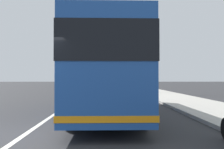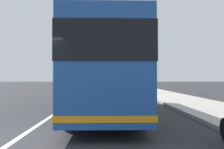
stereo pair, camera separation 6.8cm
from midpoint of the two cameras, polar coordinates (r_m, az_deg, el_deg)
The scene contains 8 objects.
ground_plane at distance 6.88m, azimuth -21.33°, elevation -13.90°, with size 220.00×220.00×0.00m, color #2D2D30.
sidewalk_curb at distance 17.14m, azimuth 16.05°, elevation -5.87°, with size 110.00×3.60×0.14m, color #B2ADA3.
lane_divider_line at distance 16.53m, azimuth -9.29°, elevation -6.31°, with size 110.00×0.16×0.01m, color silver.
coach_bus at distance 10.62m, azimuth -1.61°, elevation 1.15°, with size 10.26×2.56×3.37m.
car_far_distant at distance 44.96m, azimuth -8.06°, elevation -2.01°, with size 4.30×2.02×1.50m.
car_oncoming at distance 28.46m, azimuth -0.62°, elevation -2.76°, with size 4.51×1.93×1.36m.
car_ahead_same_lane at distance 52.32m, azimuth -7.05°, elevation -1.91°, with size 4.54×2.00×1.43m.
utility_pole at distance 25.36m, azimuth 10.03°, elevation 3.48°, with size 0.21×0.21×7.01m, color slate.
Camera 1 is at (-6.30, -2.25, 1.55)m, focal length 38.20 mm.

